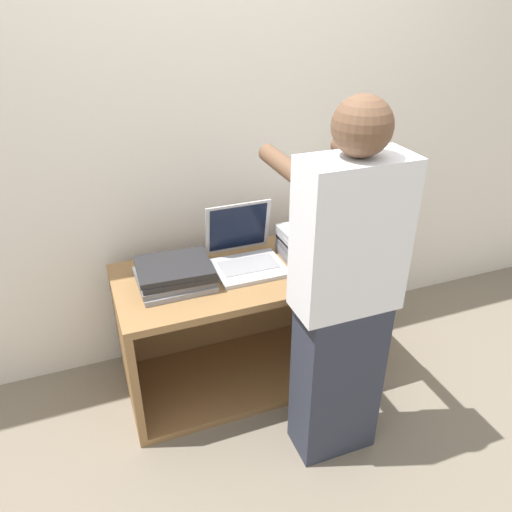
% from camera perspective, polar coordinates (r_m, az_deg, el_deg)
% --- Properties ---
extents(ground_plane, '(12.00, 12.00, 0.00)m').
position_cam_1_polar(ground_plane, '(2.56, 1.71, -17.24)').
color(ground_plane, '#756B5B').
extents(wall_back, '(8.00, 0.05, 2.40)m').
position_cam_1_polar(wall_back, '(2.50, -4.07, 13.94)').
color(wall_back, silver).
rests_on(wall_back, ground_plane).
extents(cart, '(1.27, 0.58, 0.64)m').
position_cam_1_polar(cart, '(2.60, -1.21, -6.97)').
color(cart, olive).
rests_on(cart, ground_plane).
extents(laptop_open, '(0.33, 0.32, 0.28)m').
position_cam_1_polar(laptop_open, '(2.39, -1.20, 0.22)').
color(laptop_open, '#B7B7BC').
rests_on(laptop_open, cart).
extents(laptop_stack_left, '(0.34, 0.29, 0.10)m').
position_cam_1_polar(laptop_stack_left, '(2.27, -9.26, -2.07)').
color(laptop_stack_left, gray).
rests_on(laptop_stack_left, cart).
extents(laptop_stack_right, '(0.34, 0.28, 0.15)m').
position_cam_1_polar(laptop_stack_right, '(2.46, 6.94, 1.46)').
color(laptop_stack_right, gray).
rests_on(laptop_stack_right, cart).
extents(person, '(0.40, 0.52, 1.54)m').
position_cam_1_polar(person, '(1.96, 9.95, -4.90)').
color(person, '#2D3342').
rests_on(person, ground_plane).
extents(inventory_tag, '(0.06, 0.02, 0.01)m').
position_cam_1_polar(inventory_tag, '(2.38, 7.90, 2.46)').
color(inventory_tag, red).
rests_on(inventory_tag, laptop_stack_right).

